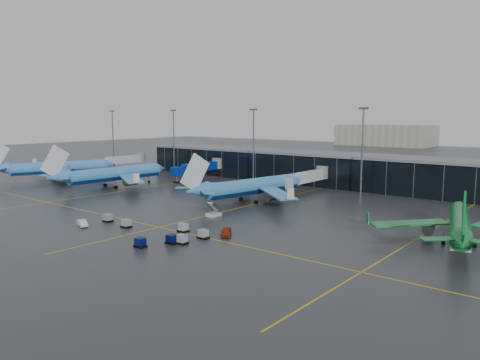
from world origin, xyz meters
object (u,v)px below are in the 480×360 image
Objects in this scene: airliner_klm_near at (254,177)px; service_van_white at (82,223)px; airliner_aer_lingus at (461,212)px; service_van_red at (226,232)px; airliner_arkefly at (116,166)px; mobile_airstair at (214,213)px; baggage_carts at (158,232)px; airliner_klm_west at (59,161)px.

airliner_klm_near is 47.32m from service_van_white.
service_van_red is at bearing -162.78° from airliner_aer_lingus.
airliner_klm_near is at bearing 6.26° from service_van_white.
airliner_arkefly is 56.83m from mobile_airstair.
baggage_carts reaches higher than service_van_white.
airliner_klm_west is 103.03m from service_van_red.
airliner_klm_near reaches higher than mobile_airstair.
airliner_klm_west reaches higher than service_van_red.
airliner_aer_lingus is at bearing -41.84° from service_van_white.
airliner_arkefly is 1.60× the size of baggage_carts.
airliner_klm_near is 9.12× the size of service_van_red.
airliner_klm_west reaches higher than mobile_airstair.
mobile_airstair is (-3.51, 19.95, 0.01)m from baggage_carts.
airliner_klm_west is 1.60× the size of baggage_carts.
baggage_carts is 5.92× the size of service_van_red.
airliner_klm_west is at bearing 164.91° from airliner_aer_lingus.
airliner_arkefly reaches higher than service_van_red.
service_van_red is at bearing 6.61° from airliner_klm_west.
airliner_arkefly is 51.38m from airliner_klm_near.
mobile_airstair is at bearing 103.45° from service_van_red.
airliner_klm_near is 12.64× the size of mobile_airstair.
airliner_arkefly is at bearing 22.81° from airliner_klm_west.
service_van_red reaches higher than service_van_white.
airliner_klm_west is at bearing -164.13° from airliner_klm_near.
airliner_klm_near is at bearing 154.84° from airliner_aer_lingus.
airliner_klm_near reaches higher than service_van_white.
service_van_red is (-36.36, -22.85, -4.91)m from airliner_aer_lingus.
airliner_klm_near is at bearing 99.60° from mobile_airstair.
baggage_carts is at bearing -27.29° from airliner_arkefly.
service_van_red is at bearing -17.65° from airliner_arkefly.
airliner_aer_lingus is (54.46, -9.84, -0.97)m from airliner_klm_near.
airliner_klm_near is 1.54× the size of baggage_carts.
mobile_airstair is at bearing 99.99° from baggage_carts.
airliner_arkefly is (31.29, 1.71, 0.02)m from airliner_klm_west.
airliner_klm_west is 13.12× the size of mobile_airstair.
service_van_red is (10.45, 8.18, 0.05)m from baggage_carts.
mobile_airstair reaches higher than service_van_red.
airliner_aer_lingus reaches higher than mobile_airstair.
baggage_carts is (-46.81, -31.03, -4.96)m from airliner_aer_lingus.
mobile_airstair reaches higher than service_van_white.
service_van_red is at bearing 38.06° from baggage_carts.
airliner_arkefly is 73.54m from service_van_red.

